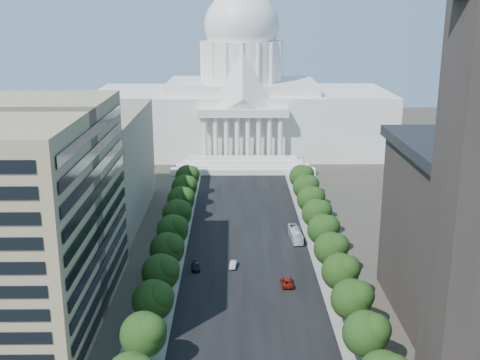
{
  "coord_description": "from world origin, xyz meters",
  "views": [
    {
      "loc": [
        -3.25,
        -62.74,
        56.51
      ],
      "look_at": [
        -1.79,
        76.89,
        17.21
      ],
      "focal_mm": 45.0,
      "sensor_mm": 36.0,
      "label": 1
    }
  ],
  "objects_px": {
    "car_dark_b": "(196,267)",
    "city_bus": "(296,234)",
    "car_red": "(287,282)",
    "car_silver": "(233,265)"
  },
  "relations": [
    {
      "from": "car_red",
      "to": "car_dark_b",
      "type": "distance_m",
      "value": 21.7
    },
    {
      "from": "car_silver",
      "to": "car_red",
      "type": "distance_m",
      "value": 14.87
    },
    {
      "from": "car_red",
      "to": "city_bus",
      "type": "xyz_separation_m",
      "value": [
        4.5,
        26.59,
        0.69
      ]
    },
    {
      "from": "car_silver",
      "to": "car_red",
      "type": "height_order",
      "value": "car_red"
    },
    {
      "from": "car_red",
      "to": "car_dark_b",
      "type": "xyz_separation_m",
      "value": [
        -20.02,
        8.37,
        -0.09
      ]
    },
    {
      "from": "car_red",
      "to": "car_silver",
      "type": "bearing_deg",
      "value": -40.77
    },
    {
      "from": "car_dark_b",
      "to": "city_bus",
      "type": "height_order",
      "value": "city_bus"
    },
    {
      "from": "car_red",
      "to": "city_bus",
      "type": "bearing_deg",
      "value": -100.93
    },
    {
      "from": "car_silver",
      "to": "car_dark_b",
      "type": "bearing_deg",
      "value": -166.23
    },
    {
      "from": "car_dark_b",
      "to": "city_bus",
      "type": "xyz_separation_m",
      "value": [
        24.52,
        18.21,
        0.78
      ]
    }
  ]
}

